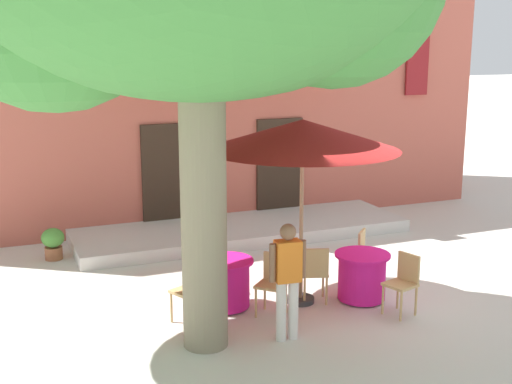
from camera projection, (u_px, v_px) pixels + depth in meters
name	position (u px, v px, depth m)	size (l,w,h in m)	color
ground_plane	(363.00, 298.00, 10.54)	(120.00, 120.00, 0.00)	beige
building_facade	(196.00, 51.00, 15.84)	(13.00, 5.09, 7.50)	#BC5B4C
entrance_step_platform	(242.00, 230.00, 13.90)	(6.91, 2.06, 0.25)	silver
cafe_table_near_tree	(362.00, 276.00, 10.37)	(0.86, 0.86, 0.76)	#DB1984
cafe_chair_near_tree_0	(367.00, 253.00, 11.05)	(0.57, 0.57, 0.91)	tan
cafe_chair_near_tree_1	(315.00, 270.00, 10.22)	(0.51, 0.51, 0.91)	tan
cafe_chair_near_tree_2	(404.00, 280.00, 9.82)	(0.50, 0.50, 0.91)	tan
cafe_table_middle	(225.00, 283.00, 10.08)	(0.86, 0.86, 0.76)	#DB1984
cafe_chair_middle_0	(191.00, 289.00, 9.46)	(0.53, 0.53, 0.91)	tan
cafe_chair_middle_1	(273.00, 280.00, 9.82)	(0.57, 0.57, 0.91)	tan
cafe_chair_middle_2	(213.00, 259.00, 10.75)	(0.46, 0.46, 0.91)	tan
cafe_umbrella	(303.00, 135.00, 9.80)	(2.90, 2.90, 2.85)	#997A56
ground_planter_left	(53.00, 242.00, 12.36)	(0.42, 0.42, 0.59)	#995638
pedestrian_near_entrance	(288.00, 275.00, 8.87)	(0.53, 0.25, 1.63)	silver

